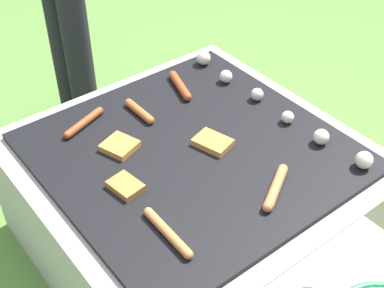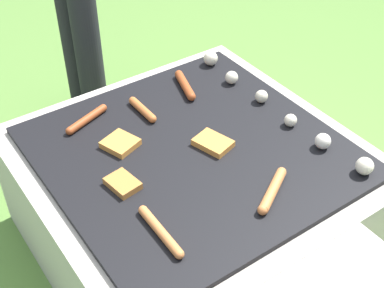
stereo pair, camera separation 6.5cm
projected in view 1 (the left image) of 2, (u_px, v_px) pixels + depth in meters
name	position (u px, v px, depth m)	size (l,w,h in m)	color
ground_plane	(192.00, 242.00, 1.86)	(14.00, 14.00, 0.00)	#567F38
grill	(192.00, 200.00, 1.73)	(0.95, 0.95, 0.42)	#B2AA9E
sausage_front_center	(168.00, 232.00, 1.33)	(0.20, 0.03, 0.02)	#C6753D
sausage_back_left	(84.00, 123.00, 1.67)	(0.07, 0.17, 0.02)	#93421E
sausage_back_center	(276.00, 187.00, 1.45)	(0.11, 0.16, 0.03)	#C6753D
sausage_front_right	(180.00, 85.00, 1.83)	(0.17, 0.07, 0.03)	#93421E
sausage_mid_left	(139.00, 111.00, 1.72)	(0.15, 0.03, 0.03)	#B7602D
bread_slice_left	(213.00, 142.00, 1.60)	(0.12, 0.11, 0.02)	#D18438
bread_slice_right	(126.00, 186.00, 1.46)	(0.10, 0.08, 0.02)	#B27033
bread_slice_center	(120.00, 146.00, 1.59)	(0.12, 0.11, 0.02)	#D18438
mushroom_row	(273.00, 104.00, 1.73)	(0.77, 0.06, 0.05)	beige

